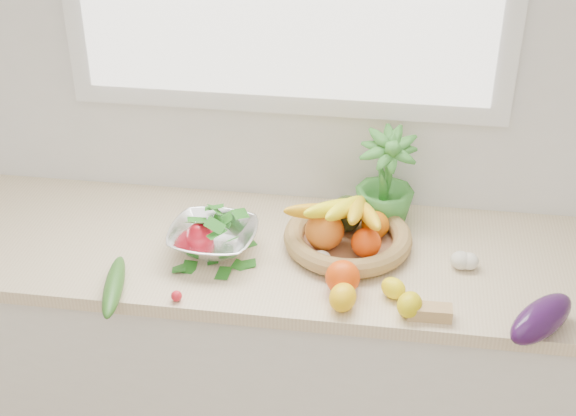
# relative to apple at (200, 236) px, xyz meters

# --- Properties ---
(back_wall) EXTENTS (4.50, 0.02, 2.70)m
(back_wall) POSITION_rel_apple_xyz_m (0.20, 0.33, 0.41)
(back_wall) COLOR white
(back_wall) RESTS_ON ground
(counter_cabinet) EXTENTS (2.20, 0.58, 0.86)m
(counter_cabinet) POSITION_rel_apple_xyz_m (0.20, 0.03, -0.51)
(counter_cabinet) COLOR silver
(counter_cabinet) RESTS_ON ground
(countertop) EXTENTS (2.24, 0.62, 0.04)m
(countertop) POSITION_rel_apple_xyz_m (0.20, 0.03, -0.06)
(countertop) COLOR beige
(countertop) RESTS_ON counter_cabinet
(orange_loose) EXTENTS (0.12, 0.12, 0.09)m
(orange_loose) POSITION_rel_apple_xyz_m (0.42, -0.15, 0.01)
(orange_loose) COLOR #E74307
(orange_loose) RESTS_ON countertop
(lemon_a) EXTENTS (0.08, 0.10, 0.07)m
(lemon_a) POSITION_rel_apple_xyz_m (0.43, -0.22, -0.01)
(lemon_a) COLOR yellow
(lemon_a) RESTS_ON countertop
(lemon_b) EXTENTS (0.08, 0.09, 0.06)m
(lemon_b) POSITION_rel_apple_xyz_m (0.60, -0.22, -0.01)
(lemon_b) COLOR yellow
(lemon_b) RESTS_ON countertop
(lemon_c) EXTENTS (0.09, 0.09, 0.06)m
(lemon_c) POSITION_rel_apple_xyz_m (0.56, -0.15, -0.01)
(lemon_c) COLOR yellow
(lemon_c) RESTS_ON countertop
(apple) EXTENTS (0.10, 0.10, 0.08)m
(apple) POSITION_rel_apple_xyz_m (0.00, 0.00, 0.00)
(apple) COLOR red
(apple) RESTS_ON countertop
(ginger) EXTENTS (0.11, 0.05, 0.04)m
(ginger) POSITION_rel_apple_xyz_m (0.65, -0.22, -0.02)
(ginger) COLOR tan
(ginger) RESTS_ON countertop
(garlic_a) EXTENTS (0.06, 0.06, 0.05)m
(garlic_a) POSITION_rel_apple_xyz_m (0.76, 0.01, -0.02)
(garlic_a) COLOR silver
(garlic_a) RESTS_ON countertop
(garlic_b) EXTENTS (0.06, 0.06, 0.05)m
(garlic_b) POSITION_rel_apple_xyz_m (0.74, 0.01, -0.02)
(garlic_b) COLOR silver
(garlic_b) RESTS_ON countertop
(garlic_c) EXTENTS (0.06, 0.06, 0.04)m
(garlic_c) POSITION_rel_apple_xyz_m (0.35, -0.04, -0.02)
(garlic_c) COLOR white
(garlic_c) RESTS_ON countertop
(eggplant) EXTENTS (0.22, 0.24, 0.09)m
(eggplant) POSITION_rel_apple_xyz_m (0.92, -0.25, 0.01)
(eggplant) COLOR #30103E
(eggplant) RESTS_ON countertop
(cucumber) EXTENTS (0.10, 0.27, 0.05)m
(cucumber) POSITION_rel_apple_xyz_m (-0.17, -0.24, -0.02)
(cucumber) COLOR #295A1A
(cucumber) RESTS_ON countertop
(radish) EXTENTS (0.03, 0.03, 0.03)m
(radish) POSITION_rel_apple_xyz_m (-0.00, -0.25, -0.03)
(radish) COLOR red
(radish) RESTS_ON countertop
(potted_herb) EXTENTS (0.19, 0.19, 0.31)m
(potted_herb) POSITION_rel_apple_xyz_m (0.51, 0.22, 0.10)
(potted_herb) COLOR #3B8831
(potted_herb) RESTS_ON countertop
(fruit_basket) EXTENTS (0.48, 0.48, 0.19)m
(fruit_basket) POSITION_rel_apple_xyz_m (0.41, 0.07, 0.01)
(fruit_basket) COLOR #AF7B4E
(fruit_basket) RESTS_ON countertop
(colander_with_spinach) EXTENTS (0.26, 0.26, 0.13)m
(colander_with_spinach) POSITION_rel_apple_xyz_m (0.04, -0.02, 0.02)
(colander_with_spinach) COLOR silver
(colander_with_spinach) RESTS_ON countertop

